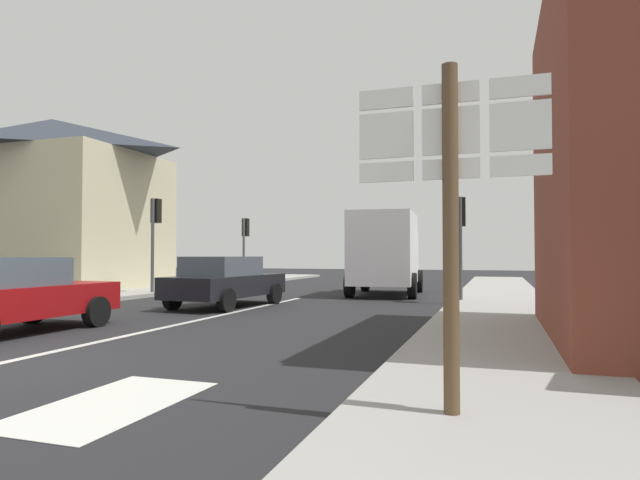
# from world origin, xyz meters

# --- Properties ---
(ground_plane) EXTENTS (80.00, 80.00, 0.00)m
(ground_plane) POSITION_xyz_m (0.00, 10.00, 0.00)
(ground_plane) COLOR #232326
(sidewalk_right) EXTENTS (2.83, 44.00, 0.14)m
(sidewalk_right) POSITION_xyz_m (6.63, 8.00, 0.07)
(sidewalk_right) COLOR #9E9B96
(sidewalk_right) RESTS_ON ground
(sidewalk_left) EXTENTS (2.83, 44.00, 0.14)m
(sidewalk_left) POSITION_xyz_m (-6.63, 8.00, 0.07)
(sidewalk_left) COLOR #9E9B96
(sidewalk_left) RESTS_ON ground
(lane_centre_stripe) EXTENTS (0.16, 12.00, 0.01)m
(lane_centre_stripe) POSITION_xyz_m (0.00, 6.00, 0.01)
(lane_centre_stripe) COLOR silver
(lane_centre_stripe) RESTS_ON ground
(lane_turn_arrow) EXTENTS (1.20, 2.20, 0.01)m
(lane_turn_arrow) POSITION_xyz_m (2.87, -1.00, 0.01)
(lane_turn_arrow) COLOR silver
(lane_turn_arrow) RESTS_ON ground
(clapboard_house_left) EXTENTS (9.36, 7.37, 7.57)m
(clapboard_house_left) POSITION_xyz_m (-12.18, 13.21, 3.81)
(clapboard_house_left) COLOR beige
(clapboard_house_left) RESTS_ON ground
(sedan_near) EXTENTS (1.97, 4.20, 1.47)m
(sedan_near) POSITION_xyz_m (-2.33, 2.32, 0.76)
(sedan_near) COLOR maroon
(sedan_near) RESTS_ON ground
(sedan_far) EXTENTS (2.23, 4.33, 1.47)m
(sedan_far) POSITION_xyz_m (-0.97, 8.48, 0.76)
(sedan_far) COLOR black
(sedan_far) RESTS_ON ground
(delivery_truck) EXTENTS (2.79, 5.14, 3.05)m
(delivery_truck) POSITION_xyz_m (2.59, 14.42, 1.65)
(delivery_truck) COLOR silver
(delivery_truck) RESTS_ON ground
(route_sign_post) EXTENTS (1.66, 0.14, 3.20)m
(route_sign_post) POSITION_xyz_m (6.21, -0.70, 2.00)
(route_sign_post) COLOR brown
(route_sign_post) RESTS_ON ground
(traffic_light_near_left) EXTENTS (0.30, 0.49, 3.61)m
(traffic_light_near_left) POSITION_xyz_m (-5.51, 11.44, 2.68)
(traffic_light_near_left) COLOR #47474C
(traffic_light_near_left) RESTS_ON ground
(traffic_light_near_right) EXTENTS (0.30, 0.49, 3.31)m
(traffic_light_near_right) POSITION_xyz_m (5.51, 11.61, 2.45)
(traffic_light_near_right) COLOR #47474C
(traffic_light_near_right) RESTS_ON ground
(traffic_light_far_left) EXTENTS (0.30, 0.49, 3.36)m
(traffic_light_far_left) POSITION_xyz_m (-5.51, 18.94, 2.49)
(traffic_light_far_left) COLOR #47474C
(traffic_light_far_left) RESTS_ON ground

